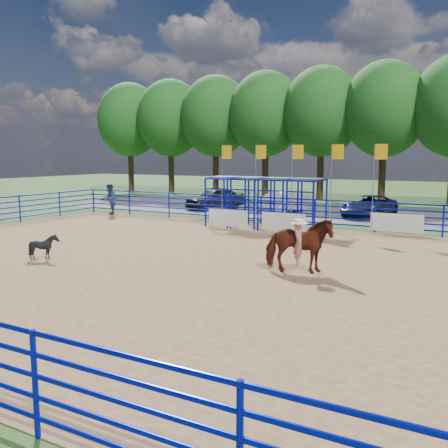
{
  "coord_description": "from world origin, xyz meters",
  "views": [
    {
      "loc": [
        8.13,
        -14.18,
        3.72
      ],
      "look_at": [
        -0.28,
        1.0,
        1.3
      ],
      "focal_mm": 40.0,
      "sensor_mm": 36.0,
      "label": 1
    }
  ],
  "objects_px": {
    "calf": "(44,247)",
    "car_a": "(215,198)",
    "car_b": "(286,202)",
    "car_c": "(369,206)",
    "spectator_cowboy": "(110,199)",
    "horse_and_rider": "(299,244)"
  },
  "relations": [
    {
      "from": "calf",
      "to": "car_a",
      "type": "bearing_deg",
      "value": 16.53
    },
    {
      "from": "calf",
      "to": "car_a",
      "type": "distance_m",
      "value": 17.8
    },
    {
      "from": "car_b",
      "to": "car_c",
      "type": "height_order",
      "value": "car_b"
    },
    {
      "from": "calf",
      "to": "spectator_cowboy",
      "type": "bearing_deg",
      "value": 38.43
    },
    {
      "from": "horse_and_rider",
      "to": "car_a",
      "type": "distance_m",
      "value": 19.05
    },
    {
      "from": "car_a",
      "to": "calf",
      "type": "bearing_deg",
      "value": -55.66
    },
    {
      "from": "spectator_cowboy",
      "to": "car_c",
      "type": "relative_size",
      "value": 0.43
    },
    {
      "from": "calf",
      "to": "car_b",
      "type": "relative_size",
      "value": 0.23
    },
    {
      "from": "car_c",
      "to": "car_b",
      "type": "bearing_deg",
      "value": -170.85
    },
    {
      "from": "car_c",
      "to": "spectator_cowboy",
      "type": "bearing_deg",
      "value": -146.66
    },
    {
      "from": "car_c",
      "to": "car_a",
      "type": "bearing_deg",
      "value": -168.3
    },
    {
      "from": "spectator_cowboy",
      "to": "car_c",
      "type": "height_order",
      "value": "spectator_cowboy"
    },
    {
      "from": "horse_and_rider",
      "to": "calf",
      "type": "xyz_separation_m",
      "value": [
        -8.56,
        -2.5,
        -0.48
      ]
    },
    {
      "from": "horse_and_rider",
      "to": "spectator_cowboy",
      "type": "xyz_separation_m",
      "value": [
        -15.77,
        8.98,
        0.05
      ]
    },
    {
      "from": "spectator_cowboy",
      "to": "horse_and_rider",
      "type": "bearing_deg",
      "value": -29.67
    },
    {
      "from": "car_b",
      "to": "car_c",
      "type": "relative_size",
      "value": 0.87
    },
    {
      "from": "spectator_cowboy",
      "to": "car_b",
      "type": "bearing_deg",
      "value": 35.67
    },
    {
      "from": "car_a",
      "to": "car_b",
      "type": "height_order",
      "value": "car_a"
    },
    {
      "from": "calf",
      "to": "car_b",
      "type": "height_order",
      "value": "car_b"
    },
    {
      "from": "car_a",
      "to": "car_c",
      "type": "distance_m",
      "value": 10.37
    },
    {
      "from": "spectator_cowboy",
      "to": "car_a",
      "type": "distance_m",
      "value": 7.28
    },
    {
      "from": "car_b",
      "to": "calf",
      "type": "bearing_deg",
      "value": 99.56
    }
  ]
}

